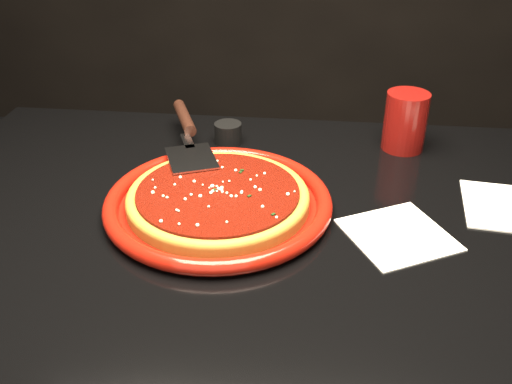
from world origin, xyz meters
TOP-DOWN VIEW (x-y plane):
  - table at (0.00, 0.00)m, footprint 1.20×0.80m
  - plate at (-0.05, 0.01)m, footprint 0.41×0.41m
  - pizza_crust at (-0.05, 0.01)m, footprint 0.33×0.33m
  - pizza_crust_rim at (-0.05, 0.01)m, footprint 0.33×0.33m
  - pizza_sauce at (-0.05, 0.01)m, footprint 0.29×0.29m
  - parmesan_dusting at (-0.05, 0.01)m, footprint 0.26×0.26m
  - basil_flecks at (-0.05, 0.01)m, footprint 0.24×0.24m
  - pizza_server at (-0.14, 0.20)m, footprint 0.22×0.36m
  - cup at (0.28, 0.28)m, footprint 0.10×0.10m
  - napkin_a at (0.24, -0.04)m, footprint 0.20×0.20m
  - napkin_b at (0.44, 0.06)m, footprint 0.16×0.17m
  - ramekin at (-0.07, 0.26)m, footprint 0.07×0.07m

SIDE VIEW (x-z plane):
  - table at x=0.00m, z-range 0.00..0.75m
  - napkin_a at x=0.24m, z-range 0.75..0.75m
  - napkin_b at x=0.44m, z-range 0.75..0.75m
  - plate at x=-0.05m, z-range 0.75..0.78m
  - pizza_crust at x=-0.05m, z-range 0.76..0.78m
  - ramekin at x=-0.07m, z-range 0.75..0.79m
  - pizza_crust_rim at x=-0.05m, z-range 0.77..0.79m
  - pizza_sauce at x=-0.05m, z-range 0.78..0.79m
  - basil_flecks at x=-0.05m, z-range 0.79..0.79m
  - parmesan_dusting at x=-0.05m, z-range 0.79..0.79m
  - pizza_server at x=-0.14m, z-range 0.78..0.81m
  - cup at x=0.28m, z-range 0.75..0.87m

